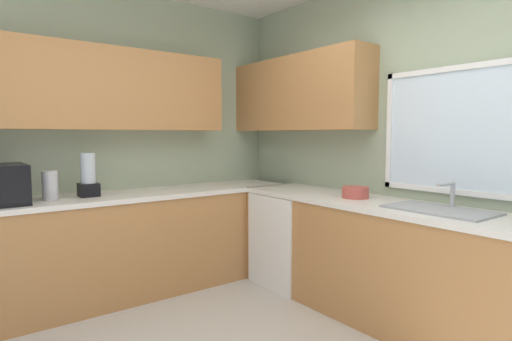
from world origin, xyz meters
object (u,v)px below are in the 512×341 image
Objects in this scene: dishwasher at (293,239)px; kettle at (50,186)px; blender_appliance at (88,177)px; sink_assembly at (440,209)px; bowl at (355,192)px.

kettle is (-0.64, -1.95, 0.59)m from dishwasher.
dishwasher is 2.37× the size of blender_appliance.
blender_appliance reaches higher than kettle.
dishwasher is at bearing 71.85° from kettle.
blender_appliance is at bearing -140.84° from sink_assembly.
bowl is at bearing 55.71° from kettle.
kettle is at bearing -108.15° from dishwasher.
sink_assembly is at bearing 1.44° from dishwasher.
dishwasher is 4.01× the size of bowl.
sink_assembly is 3.15× the size of bowl.
sink_assembly is at bearing 43.93° from kettle.
blender_appliance is (-0.02, 0.29, 0.05)m from kettle.
blender_appliance is at bearing -129.05° from bowl.
sink_assembly is at bearing 39.16° from blender_appliance.
dishwasher is at bearing -177.59° from bowl.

